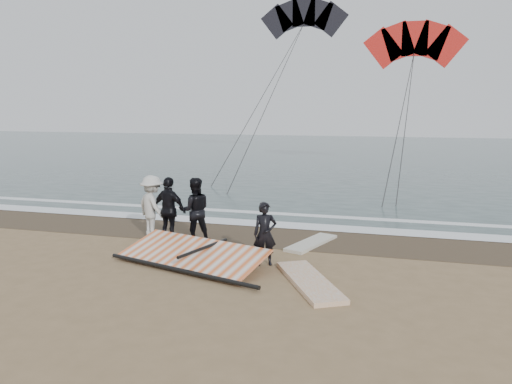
{
  "coord_description": "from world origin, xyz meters",
  "views": [
    {
      "loc": [
        3.76,
        -9.91,
        3.86
      ],
      "look_at": [
        0.19,
        3.0,
        1.6
      ],
      "focal_mm": 35.0,
      "sensor_mm": 36.0,
      "label": 1
    }
  ],
  "objects_px": {
    "board_cream": "(311,243)",
    "sail_rig": "(192,255)",
    "man_main": "(265,234)",
    "board_white": "(309,281)"
  },
  "relations": [
    {
      "from": "man_main",
      "to": "board_white",
      "type": "relative_size",
      "value": 0.59
    },
    {
      "from": "sail_rig",
      "to": "man_main",
      "type": "bearing_deg",
      "value": 10.78
    },
    {
      "from": "man_main",
      "to": "board_cream",
      "type": "distance_m",
      "value": 2.42
    },
    {
      "from": "board_white",
      "to": "sail_rig",
      "type": "bearing_deg",
      "value": 138.25
    },
    {
      "from": "man_main",
      "to": "sail_rig",
      "type": "xyz_separation_m",
      "value": [
        -1.81,
        -0.34,
        -0.6
      ]
    },
    {
      "from": "board_cream",
      "to": "sail_rig",
      "type": "distance_m",
      "value": 3.63
    },
    {
      "from": "board_cream",
      "to": "board_white",
      "type": "bearing_deg",
      "value": -62.13
    },
    {
      "from": "board_white",
      "to": "man_main",
      "type": "bearing_deg",
      "value": 111.97
    },
    {
      "from": "man_main",
      "to": "sail_rig",
      "type": "relative_size",
      "value": 0.37
    },
    {
      "from": "board_cream",
      "to": "man_main",
      "type": "bearing_deg",
      "value": -91.52
    }
  ]
}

